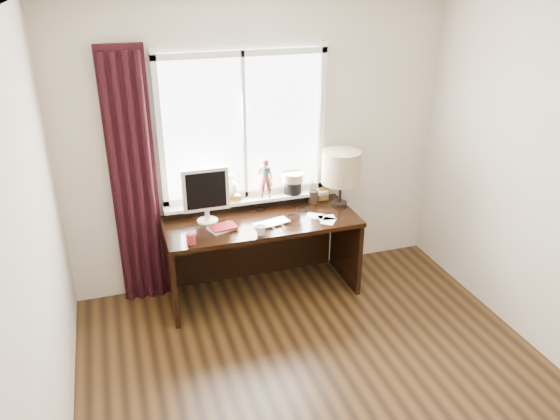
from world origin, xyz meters
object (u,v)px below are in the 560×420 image
object	(u,v)px
red_cup	(191,239)
table_lamp	(341,168)
laptop	(272,223)
mug	(260,230)
monitor	(206,192)
desk	(259,239)

from	to	relation	value
red_cup	table_lamp	distance (m)	1.52
laptop	table_lamp	distance (m)	0.83
mug	laptop	bearing A→B (deg)	46.16
monitor	table_lamp	world-z (taller)	table_lamp
desk	table_lamp	distance (m)	0.99
desk	monitor	bearing A→B (deg)	178.82
mug	table_lamp	size ratio (longest dim) A/B	0.17
mug	table_lamp	distance (m)	1.00
table_lamp	red_cup	bearing A→B (deg)	-166.42
laptop	table_lamp	xyz separation A→B (m)	(0.72, 0.21, 0.35)
laptop	table_lamp	size ratio (longest dim) A/B	0.59
red_cup	mug	bearing A→B (deg)	-1.99
monitor	table_lamp	distance (m)	1.24
red_cup	monitor	bearing A→B (deg)	61.04
monitor	laptop	bearing A→B (deg)	-23.97
laptop	mug	world-z (taller)	mug
monitor	table_lamp	size ratio (longest dim) A/B	0.94
mug	monitor	xyz separation A→B (m)	(-0.37, 0.39, 0.23)
mug	table_lamp	xyz separation A→B (m)	(0.87, 0.37, 0.32)
red_cup	table_lamp	xyz separation A→B (m)	(1.44, 0.35, 0.32)
laptop	mug	size ratio (longest dim) A/B	3.45
desk	monitor	xyz separation A→B (m)	(-0.46, 0.01, 0.52)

